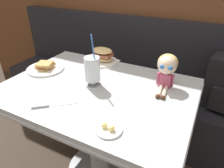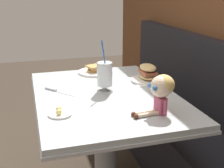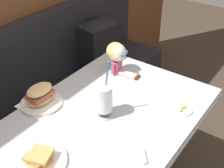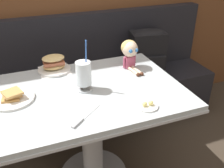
{
  "view_description": "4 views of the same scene",
  "coord_description": "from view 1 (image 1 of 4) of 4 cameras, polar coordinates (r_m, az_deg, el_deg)",
  "views": [
    {
      "loc": [
        0.55,
        -0.69,
        1.34
      ],
      "look_at": [
        0.12,
        0.15,
        0.81
      ],
      "focal_mm": 32.45,
      "sensor_mm": 36.0,
      "label": 1
    },
    {
      "loc": [
        1.6,
        -0.24,
        1.35
      ],
      "look_at": [
        0.09,
        0.2,
        0.83
      ],
      "focal_mm": 48.06,
      "sensor_mm": 36.0,
      "label": 2
    },
    {
      "loc": [
        -0.96,
        -0.53,
        1.72
      ],
      "look_at": [
        0.11,
        0.24,
        0.83
      ],
      "focal_mm": 48.28,
      "sensor_mm": 36.0,
      "label": 3
    },
    {
      "loc": [
        -0.36,
        -1.12,
        1.52
      ],
      "look_at": [
        0.13,
        0.14,
        0.77
      ],
      "focal_mm": 41.62,
      "sensor_mm": 36.0,
      "label": 4
    }
  ],
  "objects": [
    {
      "name": "booth_bench",
      "position": [
        1.89,
        6.09,
        -3.16
      ],
      "size": [
        2.6,
        0.48,
        1.0
      ],
      "color": "black",
      "rests_on": "ground"
    },
    {
      "name": "butter_saucer",
      "position": [
        0.89,
        -0.98,
        -12.48
      ],
      "size": [
        0.12,
        0.12,
        0.04
      ],
      "color": "white",
      "rests_on": "diner_table"
    },
    {
      "name": "butter_knife",
      "position": [
        1.08,
        -17.82,
        -5.8
      ],
      "size": [
        0.19,
        0.17,
        0.01
      ],
      "color": "silver",
      "rests_on": "diner_table"
    },
    {
      "name": "milkshake_glass",
      "position": [
        1.16,
        -5.53,
        3.84
      ],
      "size": [
        0.1,
        0.1,
        0.32
      ],
      "color": "silver",
      "rests_on": "diner_table"
    },
    {
      "name": "sandwich_plate",
      "position": [
        1.49,
        -2.69,
        7.67
      ],
      "size": [
        0.22,
        0.22,
        0.12
      ],
      "color": "white",
      "rests_on": "diner_table"
    },
    {
      "name": "seated_doll",
      "position": [
        1.18,
        15.25,
        4.78
      ],
      "size": [
        0.12,
        0.22,
        0.2
      ],
      "color": "#B74C6B",
      "rests_on": "diner_table"
    },
    {
      "name": "toast_plate",
      "position": [
        1.47,
        -18.25,
        4.37
      ],
      "size": [
        0.25,
        0.25,
        0.06
      ],
      "color": "white",
      "rests_on": "diner_table"
    },
    {
      "name": "diner_table",
      "position": [
        1.3,
        -3.91,
        -8.42
      ],
      "size": [
        1.11,
        0.81,
        0.74
      ],
      "color": "#B2BCC1",
      "rests_on": "ground"
    }
  ]
}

